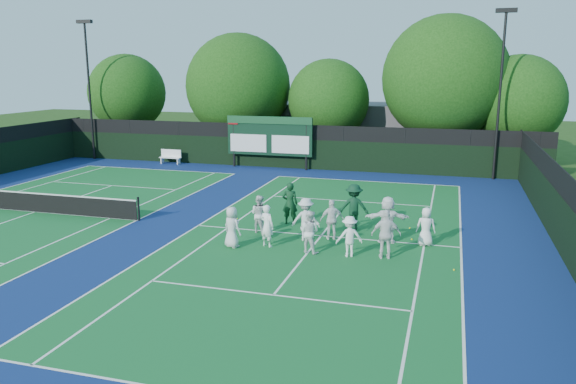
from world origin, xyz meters
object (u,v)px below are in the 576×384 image
(scoreboard, at_px, (269,136))
(coach_left, at_px, (290,203))
(bench, at_px, (171,156))
(tennis_net, at_px, (34,202))

(scoreboard, bearing_deg, coach_left, -68.21)
(bench, xyz_separation_m, coach_left, (12.66, -12.98, 0.39))
(tennis_net, distance_m, bench, 14.38)
(scoreboard, distance_m, bench, 7.57)
(scoreboard, relative_size, bench, 3.66)
(tennis_net, bearing_deg, coach_left, 6.47)
(tennis_net, relative_size, bench, 6.89)
(bench, relative_size, coach_left, 0.87)
(tennis_net, relative_size, coach_left, 6.02)
(coach_left, bearing_deg, scoreboard, -78.38)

